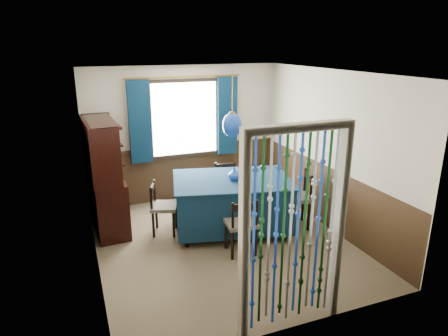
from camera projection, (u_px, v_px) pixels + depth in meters
name	position (u px, v px, depth m)	size (l,w,h in m)	color
floor	(223.00, 243.00, 6.00)	(4.00, 4.00, 0.00)	brown
ceiling	(223.00, 72.00, 5.25)	(4.00, 4.00, 0.00)	silver
wall_back	(184.00, 134.00, 7.40)	(3.60, 3.60, 0.00)	beige
wall_front	(298.00, 219.00, 3.85)	(3.60, 3.60, 0.00)	beige
wall_left	(89.00, 178.00, 5.00)	(4.00, 4.00, 0.00)	beige
wall_right	(330.00, 151.00, 6.25)	(4.00, 4.00, 0.00)	beige
wainscot_back	(186.00, 173.00, 7.61)	(3.60, 3.60, 0.00)	#392615
wainscot_front	(293.00, 286.00, 4.09)	(3.60, 3.60, 0.00)	#392615
wainscot_left	(96.00, 232.00, 5.23)	(4.00, 4.00, 0.00)	#392615
wainscot_right	(326.00, 196.00, 6.47)	(4.00, 4.00, 0.00)	#392615
window	(184.00, 119.00, 7.26)	(1.32, 0.12, 1.42)	black
doorway	(294.00, 235.00, 3.96)	(1.16, 0.12, 2.18)	silver
dining_table	(232.00, 201.00, 6.27)	(2.03, 1.62, 0.86)	#0B253D
chair_near	(241.00, 224.00, 5.57)	(0.46, 0.44, 0.85)	black
chair_far	(227.00, 186.00, 7.06)	(0.48, 0.47, 0.85)	black
chair_left	(162.00, 207.00, 6.20)	(0.51, 0.52, 0.83)	black
chair_right	(298.00, 197.00, 6.43)	(0.55, 0.57, 0.92)	black
sideboard	(105.00, 192.00, 6.35)	(0.55, 1.37, 1.76)	black
pendant_lamp	(232.00, 125.00, 5.90)	(0.29, 0.29, 0.97)	olive
vase_table	(234.00, 174.00, 6.09)	(0.17, 0.17, 0.18)	#163D99
bowl_shelf	(108.00, 159.00, 5.89)	(0.20, 0.20, 0.05)	beige
vase_sideboard	(106.00, 165.00, 6.50)	(0.17, 0.17, 0.18)	beige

